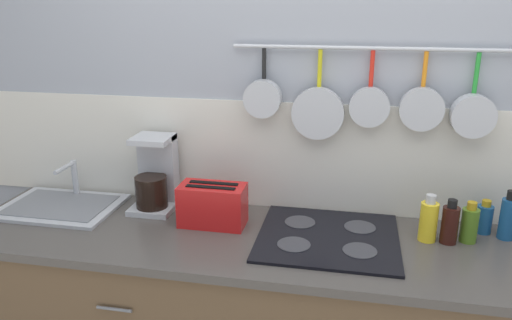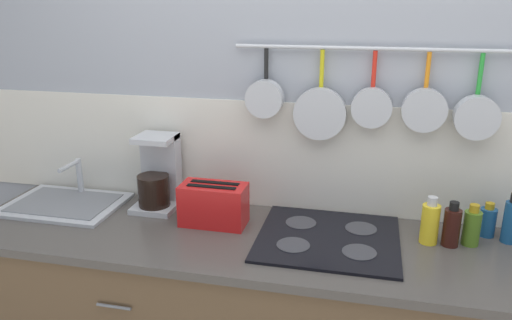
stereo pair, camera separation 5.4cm
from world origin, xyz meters
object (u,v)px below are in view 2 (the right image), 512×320
Objects in this scene: coffee_maker at (158,177)px; bottle_vinegar at (452,226)px; bottle_sesame_oil at (430,223)px; bottle_dish_soap at (511,221)px; toaster at (214,204)px; bottle_cooking_wine at (472,227)px; bottle_olive_oil at (488,221)px.

coffee_maker is 1.26m from bottle_vinegar.
bottle_dish_soap is (0.31, 0.08, 0.00)m from bottle_sesame_oil.
coffee_maker is at bearing 174.88° from bottle_sesame_oil.
toaster reaches higher than bottle_cooking_wine.
bottle_vinegar is (1.25, -0.11, -0.06)m from coffee_maker.
bottle_sesame_oil is (1.17, -0.11, -0.05)m from coffee_maker.
toaster is 2.07× the size of bottle_olive_oil.
toaster is 1.44× the size of bottle_dish_soap.
bottle_dish_soap is (0.23, 0.08, 0.01)m from bottle_vinegar.
coffee_maker is 1.34m from bottle_cooking_wine.
bottle_dish_soap is at bearing -28.45° from bottle_olive_oil.
coffee_maker is 0.34m from toaster.
bottle_sesame_oil is at bearing 176.47° from bottle_vinegar.
bottle_cooking_wine is (0.08, 0.03, -0.01)m from bottle_vinegar.
toaster is at bearing -174.97° from bottle_dish_soap.
bottle_vinegar is at bearing -161.74° from bottle_cooking_wine.
bottle_dish_soap is (0.15, 0.06, 0.02)m from bottle_cooking_wine.
coffee_maker is at bearing 176.36° from bottle_cooking_wine.
bottle_sesame_oil is 1.15× the size of bottle_cooking_wine.
bottle_olive_oil is 0.09m from bottle_dish_soap.
bottle_dish_soap is at bearing 20.51° from bottle_cooking_wine.
bottle_cooking_wine is 0.16m from bottle_dish_soap.
bottle_olive_oil is at bearing 0.50° from coffee_maker.
bottle_vinegar is 1.08× the size of bottle_cooking_wine.
bottle_cooking_wine is (1.03, 0.05, -0.01)m from toaster.
bottle_dish_soap is at bearing 14.08° from bottle_sesame_oil.
coffee_maker reaches higher than bottle_sesame_oil.
bottle_dish_soap is (0.07, -0.04, 0.03)m from bottle_olive_oil.
toaster is at bearing -172.56° from bottle_olive_oil.
bottle_sesame_oil is 0.32m from bottle_dish_soap.
bottle_vinegar is 1.28× the size of bottle_olive_oil.
coffee_maker is 1.86× the size of bottle_vinegar.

